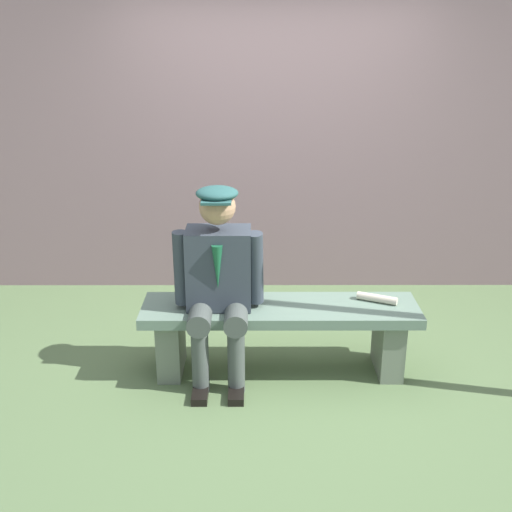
% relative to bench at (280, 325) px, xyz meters
% --- Properties ---
extents(ground_plane, '(30.00, 30.00, 0.00)m').
position_rel_bench_xyz_m(ground_plane, '(0.00, 0.00, -0.34)').
color(ground_plane, '#566F45').
extents(bench, '(1.83, 0.46, 0.48)m').
position_rel_bench_xyz_m(bench, '(0.00, 0.00, 0.00)').
color(bench, slate).
rests_on(bench, ground).
extents(seated_man, '(0.59, 0.58, 1.29)m').
position_rel_bench_xyz_m(seated_man, '(0.40, 0.06, 0.38)').
color(seated_man, '#333B45').
rests_on(seated_man, ground).
extents(rolled_magazine, '(0.27, 0.16, 0.05)m').
position_rel_bench_xyz_m(rolled_magazine, '(-0.65, -0.06, 0.17)').
color(rolled_magazine, beige).
rests_on(rolled_magazine, bench).
extents(stadium_wall, '(12.00, 0.24, 2.46)m').
position_rel_bench_xyz_m(stadium_wall, '(0.00, -1.62, 0.89)').
color(stadium_wall, gray).
rests_on(stadium_wall, ground).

